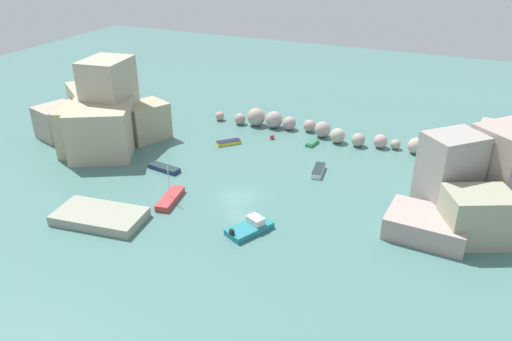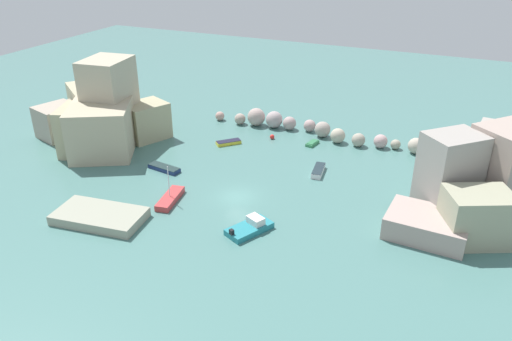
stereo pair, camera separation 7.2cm
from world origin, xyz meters
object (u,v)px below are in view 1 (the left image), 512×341
(moored_boat_1, at_px, (170,198))
(moored_boat_3, at_px, (164,168))
(moored_boat_2, at_px, (318,171))
(channel_buoy, at_px, (272,137))
(moored_boat_4, at_px, (228,142))
(moored_boat_0, at_px, (250,227))
(moored_boat_5, at_px, (312,143))
(stone_dock, at_px, (100,216))

(moored_boat_1, bearing_deg, moored_boat_3, -151.90)
(moored_boat_2, bearing_deg, channel_buoy, -137.07)
(moored_boat_2, distance_m, moored_boat_3, 19.35)
(moored_boat_2, relative_size, moored_boat_4, 1.15)
(moored_boat_0, bearing_deg, moored_boat_5, 28.74)
(stone_dock, xyz_separation_m, moored_boat_0, (15.20, 4.64, -0.07))
(moored_boat_2, bearing_deg, moored_boat_5, -164.44)
(channel_buoy, distance_m, moored_boat_3, 17.19)
(stone_dock, xyz_separation_m, moored_boat_3, (-0.52, 12.80, -0.24))
(channel_buoy, xyz_separation_m, moored_boat_2, (9.46, -7.78, 0.01))
(stone_dock, bearing_deg, moored_boat_0, 16.96)
(moored_boat_3, relative_size, moored_boat_4, 1.35)
(moored_boat_3, bearing_deg, channel_buoy, 68.56)
(moored_boat_2, bearing_deg, stone_dock, -48.83)
(moored_boat_0, distance_m, moored_boat_3, 17.71)
(moored_boat_0, bearing_deg, stone_dock, 132.67)
(moored_boat_1, bearing_deg, channel_buoy, 160.56)
(stone_dock, bearing_deg, moored_boat_5, 63.60)
(channel_buoy, bearing_deg, moored_boat_5, 3.67)
(stone_dock, height_order, moored_boat_2, stone_dock)
(moored_boat_2, xyz_separation_m, moored_boat_4, (-14.34, 3.54, -0.09))
(moored_boat_3, distance_m, moored_boat_5, 21.08)
(moored_boat_0, distance_m, moored_boat_2, 15.49)
(channel_buoy, height_order, moored_boat_3, channel_buoy)
(moored_boat_4, bearing_deg, stone_dock, 36.26)
(moored_boat_0, height_order, moored_boat_2, moored_boat_0)
(moored_boat_5, bearing_deg, moored_boat_1, 165.67)
(moored_boat_0, bearing_deg, channel_buoy, 43.03)
(stone_dock, height_order, moored_boat_4, stone_dock)
(moored_boat_1, height_order, moored_boat_2, moored_boat_1)
(moored_boat_2, distance_m, moored_boat_4, 14.77)
(channel_buoy, relative_size, moored_boat_5, 0.27)
(moored_boat_3, xyz_separation_m, moored_boat_5, (14.48, 15.32, -0.05))
(moored_boat_1, bearing_deg, moored_boat_2, 126.11)
(stone_dock, height_order, moored_boat_0, moored_boat_0)
(moored_boat_1, distance_m, moored_boat_3, 8.10)
(moored_boat_4, xyz_separation_m, moored_boat_5, (10.85, 4.62, -0.03))
(moored_boat_0, relative_size, moored_boat_3, 1.18)
(moored_boat_0, xyz_separation_m, moored_boat_1, (-10.71, 1.79, -0.09))
(moored_boat_1, relative_size, moored_boat_2, 1.36)
(moored_boat_1, xyz_separation_m, moored_boat_2, (12.96, 13.53, -0.01))
(moored_boat_4, bearing_deg, moored_boat_1, 48.43)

